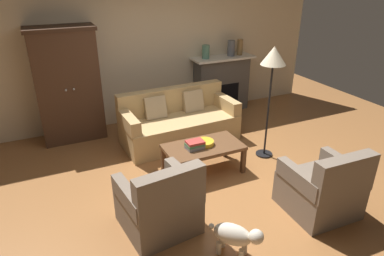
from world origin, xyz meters
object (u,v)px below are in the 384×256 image
book_stack (195,145)px  fruit_bowl (205,143)px  dog (236,236)px  armchair_near_right (322,189)px  mantel_vase_jade (206,52)px  armchair_near_left (160,205)px  coffee_table (203,149)px  fireplace (221,83)px  armoire (68,85)px  couch (178,123)px  mantel_vase_slate (231,48)px  mantel_vase_bronze (240,47)px  floor_lamp (273,63)px

book_stack → fruit_bowl: bearing=14.8°
fruit_bowl → dog: size_ratio=0.56×
book_stack → armchair_near_right: 1.72m
mantel_vase_jade → armchair_near_left: 3.66m
coffee_table → mantel_vase_jade: size_ratio=4.27×
fireplace → armchair_near_left: size_ratio=1.43×
armoire → couch: (1.60, -0.87, -0.63)m
coffee_table → book_stack: size_ratio=4.35×
book_stack → mantel_vase_slate: 2.80m
fruit_bowl → mantel_vase_jade: (1.02, 1.99, 0.80)m
armoire → mantel_vase_bronze: bearing=1.0°
armchair_near_left → mantel_vase_jade: bearing=55.2°
floor_lamp → dog: floor_lamp is taller
fruit_bowl → fireplace: bearing=55.2°
armchair_near_left → dog: bearing=-51.5°
coffee_table → dog: bearing=-105.0°
fruit_bowl → mantel_vase_bronze: mantel_vase_bronze is taller
armchair_near_left → armchair_near_right: 1.92m
mantel_vase_bronze → dog: 4.35m
fruit_bowl → armchair_near_right: 1.66m
dog → armoire: bearing=107.3°
mantel_vase_slate → floor_lamp: bearing=-104.3°
armoire → mantel_vase_slate: armoire is taller
mantel_vase_jade → armchair_near_right: bearing=-92.9°
mantel_vase_jade → floor_lamp: (0.06, -1.98, 0.23)m
coffee_table → mantel_vase_slate: bearing=51.5°
couch → armoire: bearing=151.5°
mantel_vase_bronze → floor_lamp: 2.11m
mantel_vase_slate → mantel_vase_bronze: mantel_vase_bronze is taller
couch → mantel_vase_jade: 1.64m
fireplace → fruit_bowl: fireplace is taller
fruit_bowl → mantel_vase_bronze: bearing=48.3°
couch → fruit_bowl: couch is taller
book_stack → armchair_near_right: bearing=-53.8°
book_stack → dog: 1.60m
coffee_table → dog: 1.64m
fruit_bowl → mantel_vase_slate: size_ratio=0.88×
floor_lamp → couch: bearing=134.4°
armoire → mantel_vase_slate: size_ratio=6.19×
fireplace → mantel_vase_slate: size_ratio=4.13×
couch → fruit_bowl: 1.07m
mantel_vase_jade → armchair_near_right: size_ratio=0.29×
mantel_vase_jade → mantel_vase_bronze: bearing=0.0°
armchair_near_left → armchair_near_right: size_ratio=1.00×
book_stack → armchair_near_left: 1.21m
coffee_table → mantel_vase_slate: mantel_vase_slate is taller
mantel_vase_bronze → mantel_vase_slate: bearing=180.0°
armoire → mantel_vase_slate: bearing=1.1°
couch → floor_lamp: 1.88m
fireplace → couch: (-1.35, -0.95, -0.25)m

